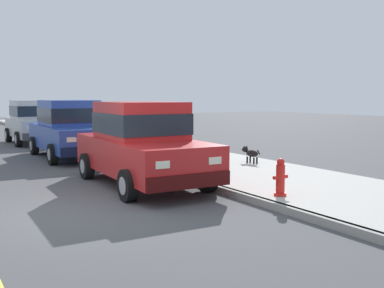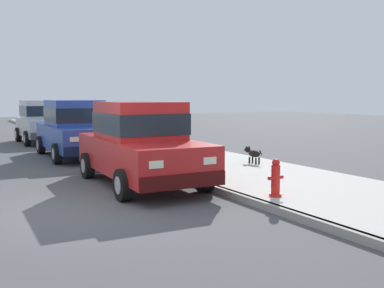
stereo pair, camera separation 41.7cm
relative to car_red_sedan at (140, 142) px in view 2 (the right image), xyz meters
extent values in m
plane|color=#4C4C4F|center=(-2.14, -1.63, -0.98)|extent=(80.00, 80.00, 0.00)
cube|color=gray|center=(1.06, -1.63, -0.91)|extent=(0.16, 64.00, 0.14)
cube|color=#B7B5AD|center=(2.86, -1.63, -0.91)|extent=(3.60, 64.00, 0.14)
cube|color=red|center=(0.00, -0.04, -0.28)|extent=(1.97, 4.57, 0.76)
cube|color=red|center=(0.00, 0.06, 0.52)|extent=(1.66, 2.16, 0.84)
cube|color=#19232D|center=(0.00, 0.06, 0.45)|extent=(1.70, 2.20, 0.46)
cube|color=#400A0A|center=(-0.09, -2.24, -0.52)|extent=(1.77, 0.27, 0.28)
cube|color=#400A0A|center=(0.08, 2.16, -0.52)|extent=(1.77, 0.27, 0.28)
cylinder|color=black|center=(0.84, -1.47, -0.66)|extent=(0.24, 0.65, 0.64)
cylinder|color=#9E9EA3|center=(0.84, -1.47, -0.66)|extent=(0.25, 0.36, 0.35)
cylinder|color=black|center=(-0.95, -1.40, -0.66)|extent=(0.24, 0.65, 0.64)
cylinder|color=#9E9EA3|center=(-0.95, -1.40, -0.66)|extent=(0.25, 0.36, 0.35)
cylinder|color=black|center=(0.95, 1.32, -0.66)|extent=(0.24, 0.65, 0.64)
cylinder|color=#9E9EA3|center=(0.95, 1.32, -0.66)|extent=(0.25, 0.36, 0.35)
cylinder|color=black|center=(-0.85, 1.39, -0.66)|extent=(0.24, 0.65, 0.64)
cylinder|color=#9E9EA3|center=(-0.85, 1.39, -0.66)|extent=(0.25, 0.36, 0.35)
cube|color=#EAEACC|center=(0.47, -2.29, -0.17)|extent=(0.28, 0.09, 0.14)
cube|color=#EAEACC|center=(-0.64, -2.24, -0.17)|extent=(0.28, 0.09, 0.14)
cube|color=#28479E|center=(-0.05, 5.53, -0.28)|extent=(1.90, 4.54, 0.76)
cube|color=#28479E|center=(-0.04, 5.63, 0.52)|extent=(1.63, 2.14, 0.84)
cube|color=#19232D|center=(-0.04, 5.63, 0.45)|extent=(1.67, 2.18, 0.46)
cube|color=#0E1837|center=(-0.10, 3.33, -0.52)|extent=(1.77, 0.24, 0.28)
cube|color=#0E1837|center=(0.00, 7.73, -0.52)|extent=(1.77, 0.24, 0.28)
cylinder|color=black|center=(0.82, 4.11, -0.66)|extent=(0.23, 0.64, 0.64)
cylinder|color=#9E9EA3|center=(0.82, 4.11, -0.66)|extent=(0.25, 0.36, 0.35)
cylinder|color=black|center=(-0.98, 4.15, -0.66)|extent=(0.23, 0.64, 0.64)
cylinder|color=#9E9EA3|center=(-0.98, 4.15, -0.66)|extent=(0.25, 0.36, 0.35)
cylinder|color=black|center=(0.89, 6.90, -0.66)|extent=(0.23, 0.64, 0.64)
cylinder|color=#9E9EA3|center=(0.89, 6.90, -0.66)|extent=(0.25, 0.36, 0.35)
cylinder|color=black|center=(-0.91, 6.94, -0.66)|extent=(0.23, 0.64, 0.64)
cylinder|color=#9E9EA3|center=(-0.91, 6.94, -0.66)|extent=(0.25, 0.36, 0.35)
cube|color=#EAEACC|center=(0.46, 3.29, -0.17)|extent=(0.28, 0.09, 0.14)
cube|color=#EAEACC|center=(-0.65, 3.31, -0.17)|extent=(0.28, 0.09, 0.14)
cube|color=#BCBCC1|center=(-0.06, 10.90, -0.28)|extent=(1.73, 3.71, 0.76)
cube|color=#BCBCC1|center=(-0.06, 11.15, 0.50)|extent=(1.52, 1.90, 0.80)
cube|color=#19232D|center=(-0.06, 11.15, 0.44)|extent=(1.55, 1.94, 0.44)
cube|color=#424243|center=(-0.06, 9.10, -0.52)|extent=(1.69, 0.21, 0.28)
cube|color=#424243|center=(-0.07, 12.70, -0.52)|extent=(1.69, 0.21, 0.28)
cylinder|color=black|center=(0.80, 9.76, -0.66)|extent=(0.22, 0.64, 0.64)
cylinder|color=#9E9EA3|center=(0.80, 9.76, -0.66)|extent=(0.24, 0.35, 0.35)
cylinder|color=black|center=(-0.92, 9.75, -0.66)|extent=(0.22, 0.64, 0.64)
cylinder|color=#9E9EA3|center=(-0.92, 9.75, -0.66)|extent=(0.24, 0.35, 0.35)
cylinder|color=black|center=(0.79, 12.05, -0.66)|extent=(0.22, 0.64, 0.64)
cylinder|color=#9E9EA3|center=(0.79, 12.05, -0.66)|extent=(0.24, 0.35, 0.35)
cylinder|color=black|center=(-0.93, 12.05, -0.66)|extent=(0.22, 0.64, 0.64)
cylinder|color=#9E9EA3|center=(-0.93, 12.05, -0.66)|extent=(0.24, 0.35, 0.35)
cube|color=#EAEACC|center=(0.48, 9.08, -0.17)|extent=(0.28, 0.08, 0.14)
cube|color=#EAEACC|center=(-0.59, 9.07, -0.17)|extent=(0.28, 0.08, 0.14)
ellipsoid|color=black|center=(3.75, 0.58, -0.56)|extent=(0.24, 0.45, 0.20)
cylinder|color=black|center=(3.68, 0.71, -0.75)|extent=(0.05, 0.05, 0.18)
cylinder|color=black|center=(3.80, 0.72, -0.75)|extent=(0.05, 0.05, 0.18)
cylinder|color=black|center=(3.70, 0.44, -0.75)|extent=(0.05, 0.05, 0.18)
cylinder|color=black|center=(3.82, 0.45, -0.75)|extent=(0.05, 0.05, 0.18)
sphere|color=black|center=(3.72, 0.87, -0.47)|extent=(0.17, 0.17, 0.17)
ellipsoid|color=black|center=(3.72, 0.96, -0.49)|extent=(0.08, 0.12, 0.06)
cone|color=black|center=(3.68, 0.86, -0.39)|extent=(0.06, 0.06, 0.07)
cone|color=black|center=(3.78, 0.87, -0.39)|extent=(0.06, 0.06, 0.07)
cylinder|color=black|center=(3.77, 0.32, -0.50)|extent=(0.05, 0.12, 0.13)
cylinder|color=red|center=(1.51, -3.03, -0.81)|extent=(0.24, 0.24, 0.06)
cylinder|color=red|center=(1.51, -3.03, -0.51)|extent=(0.17, 0.17, 0.55)
sphere|color=red|center=(1.51, -3.03, -0.19)|extent=(0.15, 0.15, 0.15)
cylinder|color=red|center=(1.39, -3.03, -0.48)|extent=(0.10, 0.07, 0.07)
cylinder|color=red|center=(1.63, -3.03, -0.48)|extent=(0.10, 0.07, 0.07)
camera|label=1|loc=(-4.38, -9.37, 1.06)|focal=41.96mm
camera|label=2|loc=(-4.02, -9.58, 1.06)|focal=41.96mm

